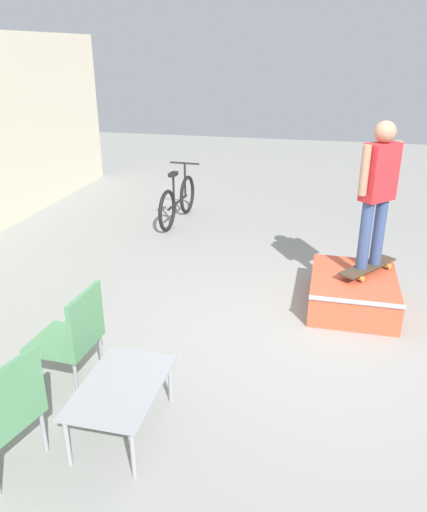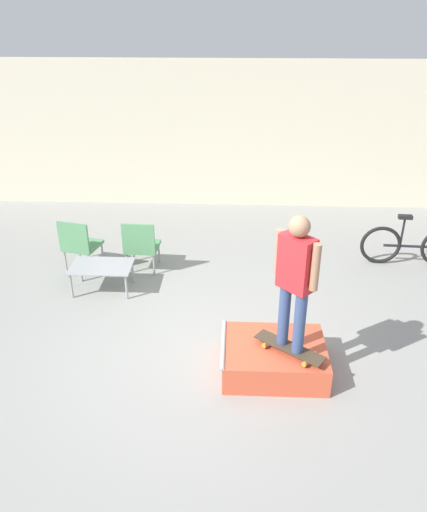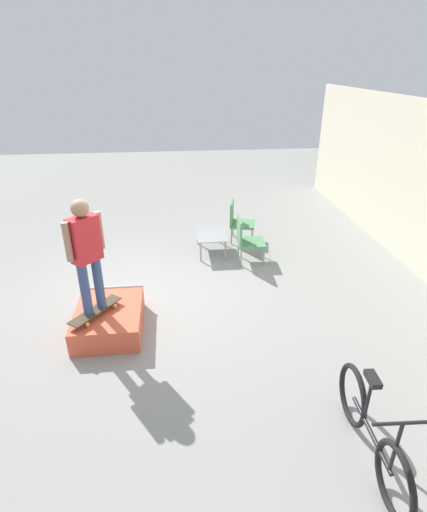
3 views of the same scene
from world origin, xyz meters
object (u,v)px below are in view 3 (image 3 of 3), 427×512
patio_chair_right (247,239)px  skate_ramp_box (109,319)px  coffee_table (211,235)px  skateboard_on_ramp (96,310)px  patio_chair_left (238,220)px  person_skater (86,249)px  bicycle (372,431)px

patio_chair_right → skate_ramp_box: bearing=132.3°
coffee_table → patio_chair_right: (0.49, 0.65, 0.10)m
skateboard_on_ramp → patio_chair_left: (-3.17, 2.55, 0.04)m
skateboard_on_ramp → coffee_table: bearing=-179.0°
person_skater → bicycle: person_skater is taller
coffee_table → patio_chair_right: 0.82m
coffee_table → bicycle: 5.06m
skateboard_on_ramp → bicycle: bicycle is taller
skate_ramp_box → patio_chair_right: 3.14m
patio_chair_left → patio_chair_right: (1.01, -0.00, 0.00)m
skateboard_on_ramp → patio_chair_right: bearing=166.9°
person_skater → coffee_table: person_skater is taller
skateboard_on_ramp → coffee_table: (-2.65, 1.90, -0.06)m
skateboard_on_ramp → person_skater: person_skater is taller
skate_ramp_box → patio_chair_left: 3.87m
person_skater → coffee_table: size_ratio=1.74×
skate_ramp_box → bicycle: (2.45, 2.83, 0.18)m
person_skater → bicycle: (2.29, 2.97, -1.03)m
patio_chair_left → skateboard_on_ramp: bearing=154.5°
skate_ramp_box → person_skater: size_ratio=0.77×
patio_chair_right → bicycle: size_ratio=0.54×
coffee_table → bicycle: size_ratio=0.56×
skateboard_on_ramp → coffee_table: size_ratio=0.87×
skateboard_on_ramp → bicycle: (2.29, 2.97, -0.08)m
patio_chair_left → bicycle: bicycle is taller
skate_ramp_box → person_skater: (0.16, -0.14, 1.21)m
skate_ramp_box → coffee_table: (-2.49, 1.76, 0.20)m
person_skater → patio_chair_left: bearing=-174.0°
person_skater → patio_chair_left: size_ratio=1.81×
person_skater → skateboard_on_ramp: bearing=-90.2°
skate_ramp_box → bicycle: bicycle is taller
skate_ramp_box → coffee_table: bearing=144.8°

